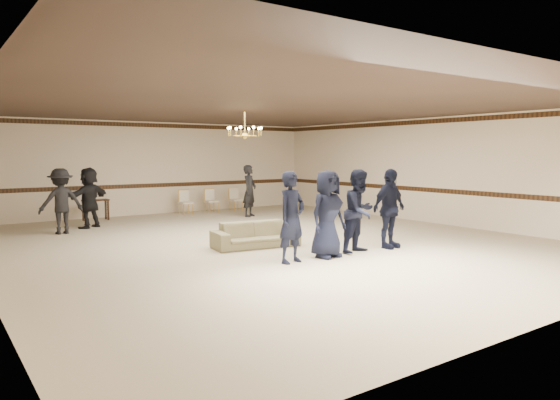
{
  "coord_description": "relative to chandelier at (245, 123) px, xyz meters",
  "views": [
    {
      "loc": [
        -6.75,
        -10.17,
        2.12
      ],
      "look_at": [
        0.03,
        -0.5,
        1.04
      ],
      "focal_mm": 32.95,
      "sensor_mm": 36.0,
      "label": 1
    }
  ],
  "objects": [
    {
      "name": "room",
      "position": [
        0.0,
        -1.0,
        -1.28
      ],
      "size": [
        12.01,
        14.01,
        3.21
      ],
      "color": "#B4A88B",
      "rests_on": "ground"
    },
    {
      "name": "chair_rail",
      "position": [
        0.0,
        5.99,
        -1.88
      ],
      "size": [
        12.0,
        0.02,
        0.14
      ],
      "primitive_type": "cube",
      "color": "#392211",
      "rests_on": "wall_back"
    },
    {
      "name": "crown_molding",
      "position": [
        0.0,
        5.99,
        0.21
      ],
      "size": [
        12.0,
        0.02,
        0.14
      ],
      "primitive_type": "cube",
      "color": "#392211",
      "rests_on": "wall_back"
    },
    {
      "name": "chandelier",
      "position": [
        0.0,
        0.0,
        0.0
      ],
      "size": [
        0.94,
        0.94,
        0.89
      ],
      "primitive_type": null,
      "color": "gold",
      "rests_on": "ceiling"
    },
    {
      "name": "boy_a",
      "position": [
        -0.92,
        -3.26,
        -1.99
      ],
      "size": [
        0.73,
        0.56,
        1.78
      ],
      "primitive_type": "imported",
      "rotation": [
        0.0,
        0.0,
        0.22
      ],
      "color": "black",
      "rests_on": "floor"
    },
    {
      "name": "boy_b",
      "position": [
        -0.02,
        -3.26,
        -1.99
      ],
      "size": [
        0.94,
        0.68,
        1.78
      ],
      "primitive_type": "imported",
      "rotation": [
        0.0,
        0.0,
        0.13
      ],
      "color": "black",
      "rests_on": "floor"
    },
    {
      "name": "boy_c",
      "position": [
        0.88,
        -3.26,
        -1.99
      ],
      "size": [
        1.0,
        0.85,
        1.78
      ],
      "primitive_type": "imported",
      "rotation": [
        0.0,
        0.0,
        0.23
      ],
      "color": "black",
      "rests_on": "floor"
    },
    {
      "name": "boy_d",
      "position": [
        1.78,
        -3.26,
        -1.99
      ],
      "size": [
        1.09,
        0.56,
        1.78
      ],
      "primitive_type": "imported",
      "rotation": [
        0.0,
        0.0,
        0.12
      ],
      "color": "black",
      "rests_on": "floor"
    },
    {
      "name": "settee",
      "position": [
        -0.61,
        -1.45,
        -2.59
      ],
      "size": [
        2.04,
        1.04,
        0.57
      ],
      "primitive_type": "imported",
      "rotation": [
        0.0,
        0.0,
        -0.15
      ],
      "color": "#7C7352",
      "rests_on": "floor"
    },
    {
      "name": "adult_left",
      "position": [
        -3.76,
        3.12,
        -2.01
      ],
      "size": [
        1.14,
        0.68,
        1.73
      ],
      "primitive_type": "imported",
      "rotation": [
        0.0,
        0.0,
        3.17
      ],
      "color": "black",
      "rests_on": "floor"
    },
    {
      "name": "adult_mid",
      "position": [
        -2.86,
        3.82,
        -2.01
      ],
      "size": [
        1.63,
        1.27,
        1.73
      ],
      "primitive_type": "imported",
      "rotation": [
        0.0,
        0.0,
        3.69
      ],
      "color": "black",
      "rests_on": "floor"
    },
    {
      "name": "adult_right",
      "position": [
        2.24,
        3.42,
        -2.01
      ],
      "size": [
        0.75,
        0.7,
        1.73
      ],
      "primitive_type": "imported",
      "rotation": [
        0.0,
        0.0,
        0.61
      ],
      "color": "black",
      "rests_on": "floor"
    },
    {
      "name": "banquet_chair_left",
      "position": [
        0.73,
        5.16,
        -2.46
      ],
      "size": [
        0.43,
        0.43,
        0.84
      ],
      "primitive_type": null,
      "rotation": [
        0.0,
        0.0,
        0.06
      ],
      "color": "beige",
      "rests_on": "floor"
    },
    {
      "name": "banquet_chair_mid",
      "position": [
        1.73,
        5.16,
        -2.46
      ],
      "size": [
        0.42,
        0.42,
        0.84
      ],
      "primitive_type": null,
      "rotation": [
        0.0,
        0.0,
        -0.04
      ],
      "color": "beige",
      "rests_on": "floor"
    },
    {
      "name": "banquet_chair_right",
      "position": [
        2.73,
        5.16,
        -2.46
      ],
      "size": [
        0.41,
        0.41,
        0.84
      ],
      "primitive_type": null,
      "rotation": [
        0.0,
        0.0,
        0.0
      ],
      "color": "beige",
      "rests_on": "floor"
    },
    {
      "name": "console_table",
      "position": [
        -2.27,
        5.36,
        -2.54
      ],
      "size": [
        0.81,
        0.38,
        0.66
      ],
      "primitive_type": "cube",
      "rotation": [
        0.0,
        0.0,
        0.06
      ],
      "color": "black",
      "rests_on": "floor"
    }
  ]
}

